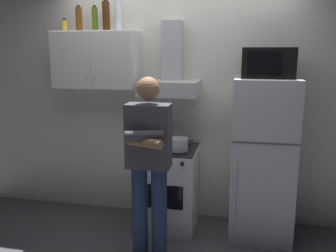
# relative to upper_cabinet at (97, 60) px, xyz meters

# --- Properties ---
(ground_plane) EXTENTS (7.00, 7.00, 0.00)m
(ground_plane) POSITION_rel_upper_cabinet_xyz_m (0.85, -0.37, -1.75)
(ground_plane) COLOR #4C4C51
(back_wall_tiled) EXTENTS (4.80, 0.10, 2.70)m
(back_wall_tiled) POSITION_rel_upper_cabinet_xyz_m (0.85, 0.23, -0.40)
(back_wall_tiled) COLOR silver
(back_wall_tiled) RESTS_ON ground_plane
(upper_cabinet) EXTENTS (0.90, 0.37, 0.60)m
(upper_cabinet) POSITION_rel_upper_cabinet_xyz_m (0.00, 0.00, 0.00)
(upper_cabinet) COLOR silver
(stove_oven) EXTENTS (0.60, 0.62, 0.87)m
(stove_oven) POSITION_rel_upper_cabinet_xyz_m (0.80, -0.13, -1.32)
(stove_oven) COLOR white
(stove_oven) RESTS_ON ground_plane
(range_hood) EXTENTS (0.60, 0.44, 0.75)m
(range_hood) POSITION_rel_upper_cabinet_xyz_m (0.80, 0.00, -0.15)
(range_hood) COLOR #B7BABF
(refrigerator) EXTENTS (0.60, 0.62, 1.60)m
(refrigerator) POSITION_rel_upper_cabinet_xyz_m (1.75, -0.12, -0.95)
(refrigerator) COLOR silver
(refrigerator) RESTS_ON ground_plane
(microwave) EXTENTS (0.48, 0.37, 0.28)m
(microwave) POSITION_rel_upper_cabinet_xyz_m (1.75, -0.11, -0.01)
(microwave) COLOR black
(microwave) RESTS_ON refrigerator
(person_standing) EXTENTS (0.38, 0.33, 1.64)m
(person_standing) POSITION_rel_upper_cabinet_xyz_m (0.75, -0.73, -0.85)
(person_standing) COLOR navy
(person_standing) RESTS_ON ground_plane
(cooking_pot) EXTENTS (0.29, 0.19, 0.13)m
(cooking_pot) POSITION_rel_upper_cabinet_xyz_m (0.93, -0.24, -0.81)
(cooking_pot) COLOR #B7BABF
(cooking_pot) RESTS_ON stove_oven
(bottle_beer_brown) EXTENTS (0.07, 0.07, 0.26)m
(bottle_beer_brown) POSITION_rel_upper_cabinet_xyz_m (-0.17, -0.01, 0.42)
(bottle_beer_brown) COLOR brown
(bottle_beer_brown) RESTS_ON upper_cabinet
(bottle_vodka_clear) EXTENTS (0.06, 0.06, 0.33)m
(bottle_vodka_clear) POSITION_rel_upper_cabinet_xyz_m (0.25, 0.01, 0.46)
(bottle_vodka_clear) COLOR silver
(bottle_vodka_clear) RESTS_ON upper_cabinet
(bottle_rum_dark) EXTENTS (0.08, 0.08, 0.31)m
(bottle_rum_dark) POSITION_rel_upper_cabinet_xyz_m (0.12, 0.00, 0.45)
(bottle_rum_dark) COLOR #47230F
(bottle_rum_dark) RESTS_ON upper_cabinet
(bottle_spice_jar) EXTENTS (0.06, 0.06, 0.13)m
(bottle_spice_jar) POSITION_rel_upper_cabinet_xyz_m (-0.33, -0.03, 0.36)
(bottle_spice_jar) COLOR gold
(bottle_spice_jar) RESTS_ON upper_cabinet
(bottle_olive_oil) EXTENTS (0.06, 0.06, 0.26)m
(bottle_olive_oil) POSITION_rel_upper_cabinet_xyz_m (-0.02, 0.04, 0.42)
(bottle_olive_oil) COLOR #4C6B19
(bottle_olive_oil) RESTS_ON upper_cabinet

